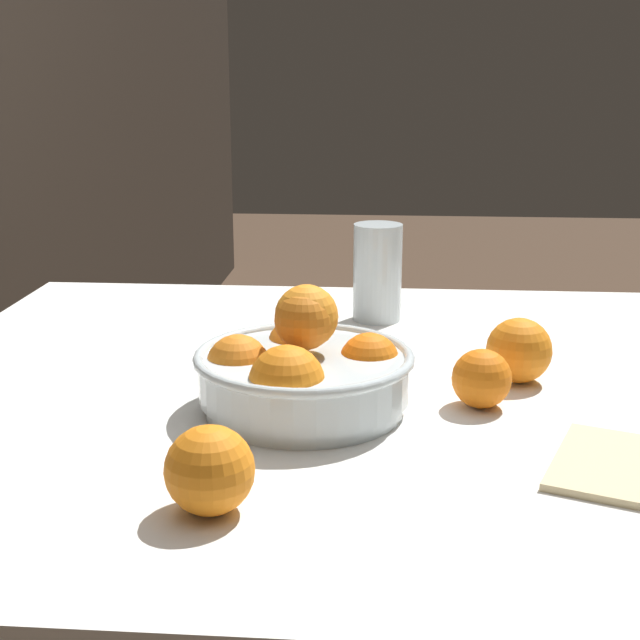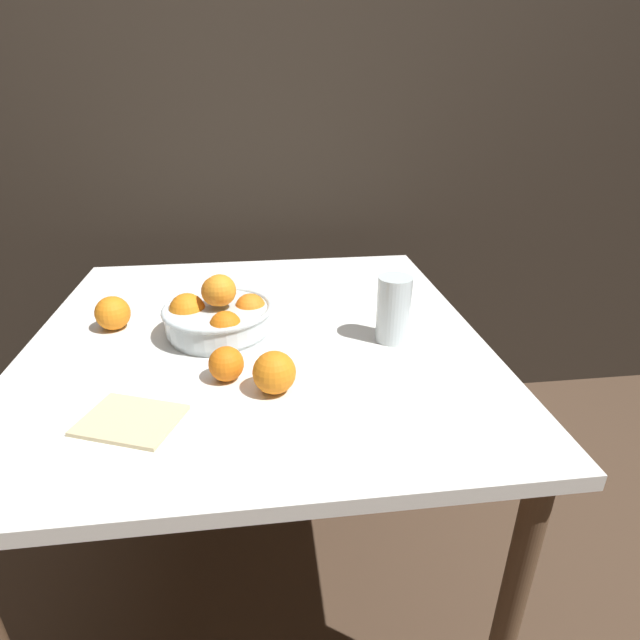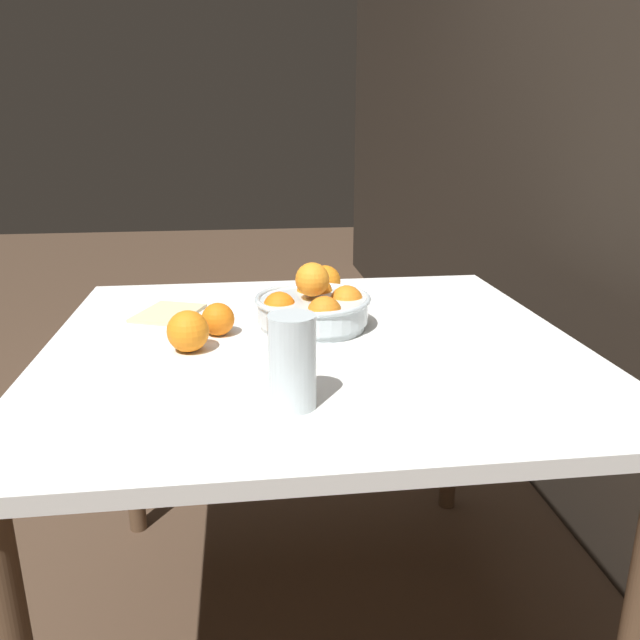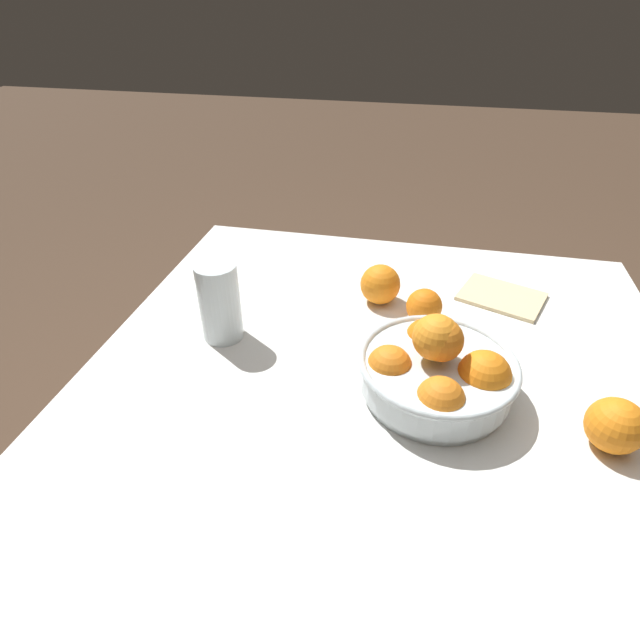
% 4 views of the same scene
% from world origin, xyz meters
% --- Properties ---
extents(ground_plane, '(12.00, 12.00, 0.00)m').
position_xyz_m(ground_plane, '(0.00, 0.00, 0.00)').
color(ground_plane, '#4C3828').
extents(dining_table, '(1.04, 1.09, 0.75)m').
position_xyz_m(dining_table, '(0.00, 0.00, 0.67)').
color(dining_table, white).
rests_on(dining_table, ground_plane).
extents(fruit_bowl, '(0.25, 0.25, 0.15)m').
position_xyz_m(fruit_bowl, '(-0.09, 0.01, 0.80)').
color(fruit_bowl, silver).
rests_on(fruit_bowl, dining_table).
extents(juice_glass, '(0.08, 0.08, 0.15)m').
position_xyz_m(juice_glass, '(0.31, -0.07, 0.81)').
color(juice_glass, '#F4A314').
rests_on(juice_glass, dining_table).
extents(orange_loose_near_bowl, '(0.08, 0.08, 0.08)m').
position_xyz_m(orange_loose_near_bowl, '(-0.34, 0.07, 0.79)').
color(orange_loose_near_bowl, orange).
rests_on(orange_loose_near_bowl, dining_table).
extents(orange_loose_front, '(0.08, 0.08, 0.08)m').
position_xyz_m(orange_loose_front, '(0.03, -0.25, 0.79)').
color(orange_loose_front, orange).
rests_on(orange_loose_front, dining_table).
extents(orange_loose_aside, '(0.07, 0.07, 0.07)m').
position_xyz_m(orange_loose_aside, '(-0.06, -0.20, 0.78)').
color(orange_loose_aside, orange).
rests_on(orange_loose_aside, dining_table).
extents(napkin, '(0.20, 0.17, 0.01)m').
position_xyz_m(napkin, '(-0.22, -0.32, 0.75)').
color(napkin, beige).
rests_on(napkin, dining_table).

